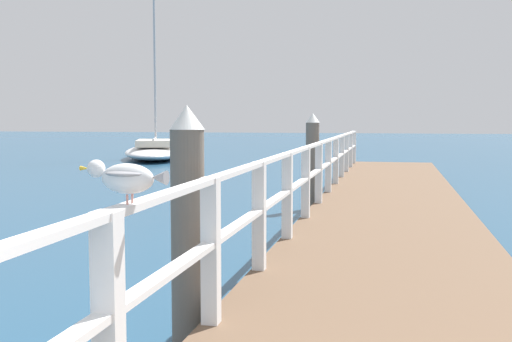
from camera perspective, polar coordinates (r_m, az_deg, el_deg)
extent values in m
cube|color=brown|center=(10.98, 12.09, -4.15)|extent=(2.61, 21.41, 0.43)
cube|color=white|center=(3.04, -13.31, -13.52)|extent=(0.12, 0.12, 1.06)
cube|color=white|center=(4.54, -4.15, -7.29)|extent=(0.12, 0.12, 1.06)
cube|color=white|center=(6.11, 0.29, -4.12)|extent=(0.12, 0.12, 1.06)
cube|color=white|center=(7.71, 2.87, -2.25)|extent=(0.12, 0.12, 1.06)
cube|color=white|center=(9.34, 4.56, -1.02)|extent=(0.12, 0.12, 1.06)
cube|color=white|center=(10.97, 5.75, -0.16)|extent=(0.12, 0.12, 1.06)
cube|color=white|center=(12.60, 6.62, 0.49)|extent=(0.12, 0.12, 1.06)
cube|color=white|center=(14.24, 7.30, 0.98)|extent=(0.12, 0.12, 1.06)
cube|color=white|center=(15.88, 7.84, 1.37)|extent=(0.12, 0.12, 1.06)
cube|color=white|center=(17.53, 8.27, 1.69)|extent=(0.12, 0.12, 1.06)
cube|color=white|center=(19.17, 8.64, 1.95)|extent=(0.12, 0.12, 1.06)
cube|color=white|center=(20.82, 8.94, 2.17)|extent=(0.12, 0.12, 1.06)
cube|color=white|center=(10.93, 5.77, 2.52)|extent=(0.10, 19.81, 0.04)
cube|color=white|center=(10.96, 5.75, 0.12)|extent=(0.10, 19.81, 0.04)
cylinder|color=#6B6056|center=(5.23, -6.24, -6.23)|extent=(0.28, 0.28, 1.82)
cone|color=white|center=(5.13, -6.34, 4.91)|extent=(0.29, 0.29, 0.20)
cylinder|color=#6B6056|center=(13.10, 5.17, 0.44)|extent=(0.28, 0.28, 1.82)
cone|color=white|center=(13.06, 5.20, 4.87)|extent=(0.29, 0.29, 0.20)
ellipsoid|color=white|center=(3.12, -11.65, -0.68)|extent=(0.29, 0.16, 0.15)
sphere|color=white|center=(3.21, -14.39, 0.22)|extent=(0.09, 0.09, 0.09)
cone|color=gold|center=(3.24, -15.36, 0.24)|extent=(0.05, 0.03, 0.02)
cone|color=#939399|center=(3.04, -8.86, -0.60)|extent=(0.09, 0.08, 0.07)
ellipsoid|color=#939399|center=(3.12, -11.66, -0.20)|extent=(0.24, 0.20, 0.04)
cylinder|color=tan|center=(3.11, -11.68, -2.57)|extent=(0.01, 0.01, 0.05)
cylinder|color=tan|center=(3.15, -11.24, -2.46)|extent=(0.01, 0.01, 0.05)
ellipsoid|color=white|center=(29.85, -9.16, 1.72)|extent=(5.18, 8.26, 0.63)
cylinder|color=#B2B2B7|center=(30.35, -9.25, 10.66)|extent=(0.10, 0.10, 8.78)
cylinder|color=#B2B2B7|center=(28.85, -9.26, 2.93)|extent=(0.97, 2.60, 0.08)
cube|color=beige|center=(28.89, -9.25, 2.54)|extent=(2.39, 3.15, 0.30)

